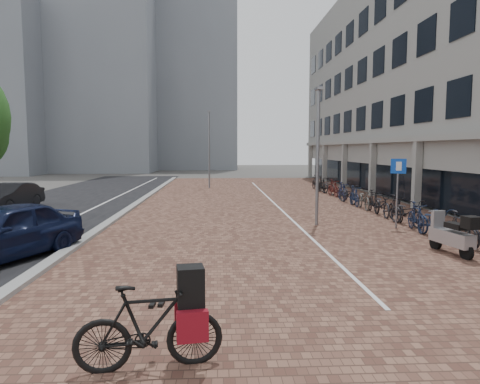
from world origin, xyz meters
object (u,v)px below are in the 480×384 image
(car_dark, at_px, (11,196))
(hero_bike, at_px, (149,326))
(scooter_front, at_px, (452,234))
(parking_sign, at_px, (398,182))
(car_navy, at_px, (3,232))

(car_dark, distance_m, hero_bike, 18.32)
(scooter_front, xyz_separation_m, parking_sign, (0.13, 3.99, 1.15))
(car_dark, relative_size, hero_bike, 1.94)
(parking_sign, bearing_deg, scooter_front, -70.85)
(scooter_front, bearing_deg, car_navy, 170.37)
(car_dark, relative_size, parking_sign, 1.51)
(car_navy, height_order, hero_bike, car_navy)
(car_navy, xyz_separation_m, parking_sign, (12.24, 3.95, 0.98))
(car_dark, height_order, hero_bike, hero_bike)
(car_navy, relative_size, scooter_front, 2.60)
(car_navy, bearing_deg, car_dark, 137.84)
(scooter_front, height_order, parking_sign, parking_sign)
(car_navy, bearing_deg, hero_bike, -27.63)
(car_dark, bearing_deg, parking_sign, -12.27)
(car_navy, distance_m, parking_sign, 12.90)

